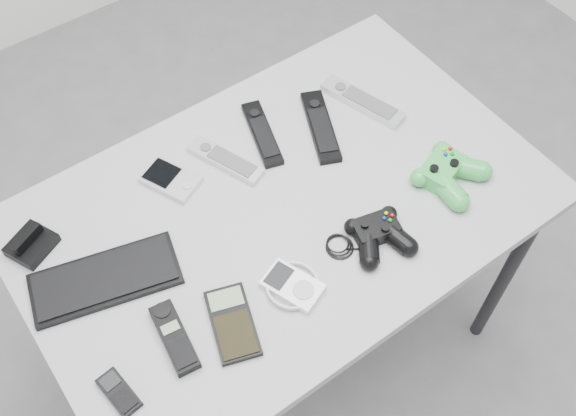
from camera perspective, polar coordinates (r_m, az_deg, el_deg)
floor at (r=2.07m, az=2.41°, el=-10.96°), size 3.50×3.50×0.00m
desk at (r=1.47m, az=-0.43°, el=-1.15°), size 1.10×0.70×0.73m
pda_keyboard at (r=1.36m, az=-15.22°, el=-5.79°), size 0.31×0.19×0.02m
dock_bracket at (r=1.43m, az=-21.02°, el=-2.68°), size 0.11×0.10×0.05m
pda at (r=1.46m, az=-9.88°, el=2.43°), size 0.12×0.14×0.02m
remote_silver_a at (r=1.48m, az=-5.31°, el=4.08°), size 0.11×0.18×0.02m
remote_black_a at (r=1.52m, az=-2.21°, el=6.35°), size 0.10×0.19×0.02m
remote_black_b at (r=1.54m, az=2.78°, el=6.96°), size 0.13×0.21×0.02m
remote_silver_b at (r=1.60m, az=6.32°, el=8.98°), size 0.11×0.21×0.02m
mobile_phone at (r=1.26m, az=-14.13°, el=-14.91°), size 0.05×0.09×0.02m
cordless_handset at (r=1.27m, az=-9.60°, el=-10.73°), size 0.06×0.15×0.02m
calculator at (r=1.28m, az=-4.73°, el=-9.67°), size 0.12×0.17×0.02m
mp3_player at (r=1.30m, az=0.39°, el=-6.56°), size 0.14×0.14×0.02m
controller_black at (r=1.36m, az=7.68°, el=-2.14°), size 0.24×0.18×0.04m
controller_green at (r=1.47m, az=13.39°, el=3.01°), size 0.18×0.19×0.05m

